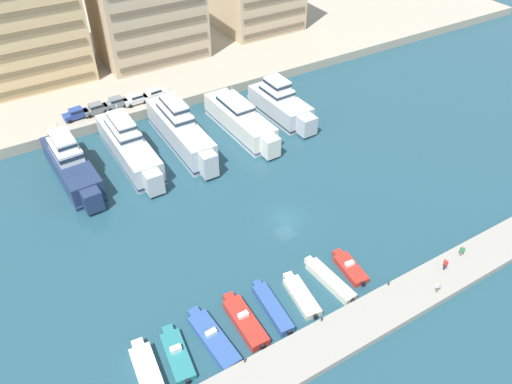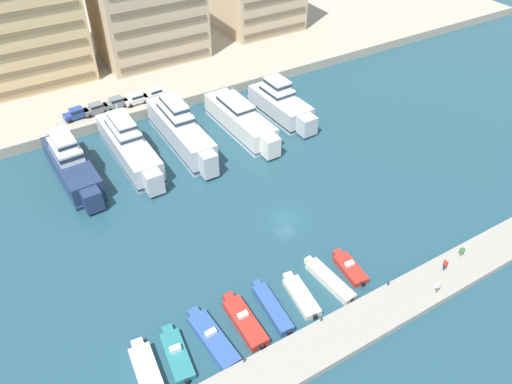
% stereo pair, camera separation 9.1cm
% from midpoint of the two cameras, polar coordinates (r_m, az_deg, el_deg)
% --- Properties ---
extents(ground_plane, '(400.00, 400.00, 0.00)m').
position_cam_midpoint_polar(ground_plane, '(66.71, 3.48, -3.14)').
color(ground_plane, '#234C5B').
extents(quay_promenade, '(180.00, 70.00, 1.78)m').
position_cam_midpoint_polar(quay_promenade, '(120.94, -15.73, 16.69)').
color(quay_promenade, '#ADA38E').
rests_on(quay_promenade, ground).
extents(pier_dock, '(120.00, 4.93, 0.85)m').
position_cam_midpoint_polar(pier_dock, '(57.40, 13.84, -13.34)').
color(pier_dock, '#9E998E').
rests_on(pier_dock, ground).
extents(yacht_navy_far_left, '(5.07, 18.44, 8.46)m').
position_cam_midpoint_polar(yacht_navy_far_left, '(76.76, -20.30, 2.95)').
color(yacht_navy_far_left, navy).
rests_on(yacht_navy_far_left, ground).
extents(yacht_silver_left, '(4.48, 20.74, 8.38)m').
position_cam_midpoint_polar(yacht_silver_left, '(78.24, -14.29, 5.14)').
color(yacht_silver_left, silver).
rests_on(yacht_silver_left, ground).
extents(yacht_silver_mid_left, '(4.31, 21.02, 9.02)m').
position_cam_midpoint_polar(yacht_silver_mid_left, '(79.91, -8.58, 7.01)').
color(yacht_silver_mid_left, silver).
rests_on(yacht_silver_mid_left, ground).
extents(yacht_ivory_center_left, '(4.98, 19.26, 6.89)m').
position_cam_midpoint_polar(yacht_ivory_center_left, '(82.74, -1.73, 8.22)').
color(yacht_ivory_center_left, silver).
rests_on(yacht_ivory_center_left, ground).
extents(yacht_silver_center, '(5.46, 16.20, 8.16)m').
position_cam_midpoint_polar(yacht_silver_center, '(87.01, 2.92, 10.02)').
color(yacht_silver_center, silver).
rests_on(yacht_silver_center, ground).
extents(motorboat_white_far_left, '(2.69, 7.14, 1.07)m').
position_cam_midpoint_polar(motorboat_white_far_left, '(53.05, -12.36, -19.26)').
color(motorboat_white_far_left, white).
rests_on(motorboat_white_far_left, ground).
extents(motorboat_teal_left, '(2.74, 7.12, 1.32)m').
position_cam_midpoint_polar(motorboat_teal_left, '(53.64, -9.01, -17.83)').
color(motorboat_teal_left, teal).
rests_on(motorboat_teal_left, ground).
extents(motorboat_blue_mid_left, '(2.69, 8.69, 1.24)m').
position_cam_midpoint_polar(motorboat_blue_mid_left, '(54.24, -4.92, -16.30)').
color(motorboat_blue_mid_left, '#33569E').
rests_on(motorboat_blue_mid_left, ground).
extents(motorboat_red_center_left, '(2.21, 7.90, 1.52)m').
position_cam_midpoint_polar(motorboat_red_center_left, '(55.12, -1.30, -14.53)').
color(motorboat_red_center_left, red).
rests_on(motorboat_red_center_left, ground).
extents(motorboat_blue_center, '(2.16, 7.92, 0.96)m').
position_cam_midpoint_polar(motorboat_blue_center, '(56.28, 1.87, -13.05)').
color(motorboat_blue_center, '#33569E').
rests_on(motorboat_blue_center, ground).
extents(motorboat_cream_center_right, '(2.64, 6.92, 1.32)m').
position_cam_midpoint_polar(motorboat_cream_center_right, '(57.58, 5.19, -11.69)').
color(motorboat_cream_center_right, beige).
rests_on(motorboat_cream_center_right, ground).
extents(motorboat_cream_mid_right, '(2.20, 8.06, 0.94)m').
position_cam_midpoint_polar(motorboat_cream_mid_right, '(59.33, 8.42, -9.92)').
color(motorboat_cream_mid_right, beige).
rests_on(motorboat_cream_mid_right, ground).
extents(motorboat_red_right, '(2.44, 6.01, 1.21)m').
position_cam_midpoint_polar(motorboat_red_right, '(61.05, 10.70, -8.52)').
color(motorboat_red_right, red).
rests_on(motorboat_red_right, ground).
extents(car_blue_far_left, '(4.19, 2.11, 1.80)m').
position_cam_midpoint_polar(car_blue_far_left, '(88.51, -19.83, 8.47)').
color(car_blue_far_left, '#28428E').
rests_on(car_blue_far_left, quay_promenade).
extents(car_grey_left, '(4.20, 2.12, 1.80)m').
position_cam_midpoint_polar(car_grey_left, '(88.94, -17.81, 9.10)').
color(car_grey_left, slate).
rests_on(car_grey_left, quay_promenade).
extents(car_grey_mid_left, '(4.14, 2.00, 1.80)m').
position_cam_midpoint_polar(car_grey_mid_left, '(89.79, -15.69, 9.85)').
color(car_grey_mid_left, slate).
rests_on(car_grey_mid_left, quay_promenade).
extents(car_white_center_left, '(4.12, 1.95, 1.80)m').
position_cam_midpoint_polar(car_white_center_left, '(90.10, -13.50, 10.36)').
color(car_white_center_left, white).
rests_on(car_white_center_left, quay_promenade).
extents(car_white_center, '(4.25, 2.25, 1.80)m').
position_cam_midpoint_polar(car_white_center, '(91.08, -11.50, 11.00)').
color(car_white_center, white).
rests_on(car_white_center, quay_promenade).
extents(apartment_block_far_left, '(19.95, 17.22, 24.96)m').
position_cam_midpoint_polar(apartment_block_far_left, '(102.40, -25.52, 17.84)').
color(apartment_block_far_left, '#E0BC84').
rests_on(apartment_block_far_left, quay_promenade).
extents(apartment_block_left, '(20.19, 13.90, 19.22)m').
position_cam_midpoint_polar(apartment_block_left, '(104.62, -12.20, 19.36)').
color(apartment_block_left, '#C6AD89').
rests_on(apartment_block_left, quay_promenade).
extents(pedestrian_near_edge, '(0.30, 0.66, 1.72)m').
position_cam_midpoint_polar(pedestrian_near_edge, '(62.52, 20.89, -7.66)').
color(pedestrian_near_edge, '#282D3D').
rests_on(pedestrian_near_edge, pier_dock).
extents(pedestrian_mid_deck, '(0.64, 0.36, 1.71)m').
position_cam_midpoint_polar(pedestrian_mid_deck, '(59.85, 20.18, -10.09)').
color(pedestrian_mid_deck, '#7A6B56').
rests_on(pedestrian_mid_deck, pier_dock).
extents(pedestrian_far_side, '(0.38, 0.55, 1.56)m').
position_cam_midpoint_polar(pedestrian_far_side, '(64.94, 22.54, -6.22)').
color(pedestrian_far_side, '#7A6B56').
rests_on(pedestrian_far_side, pier_dock).
extents(bollard_west, '(0.20, 0.20, 0.61)m').
position_cam_midpoint_polar(bollard_west, '(51.78, -1.31, -18.64)').
color(bollard_west, '#2D2D33').
rests_on(bollard_west, pier_dock).
extents(bollard_west_mid, '(0.20, 0.20, 0.61)m').
position_cam_midpoint_polar(bollard_west_mid, '(54.93, 7.53, -14.18)').
color(bollard_west_mid, '#2D2D33').
rests_on(bollard_west_mid, pier_dock).
extents(bollard_east_mid, '(0.20, 0.20, 0.61)m').
position_cam_midpoint_polar(bollard_east_mid, '(59.42, 14.94, -10.05)').
color(bollard_east_mid, '#2D2D33').
rests_on(bollard_east_mid, pier_dock).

